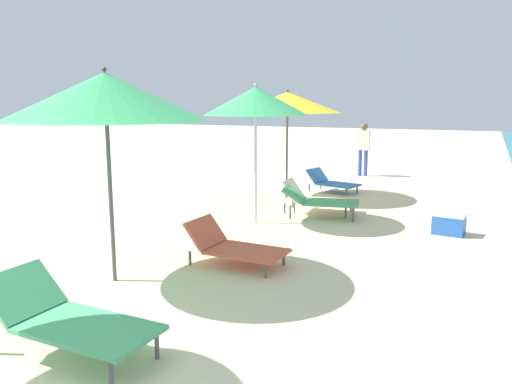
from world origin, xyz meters
name	(u,v)px	position (x,y,z in m)	size (l,w,h in m)	color
lounger_nearest_shoreside	(68,318)	(0.36, 1.20, 0.35)	(1.57, 0.70, 0.68)	#4CA572
umbrella_second	(105,97)	(-0.54, 2.84, 2.24)	(2.36, 2.36, 2.58)	#4C4C51
lounger_second_shoreside	(234,246)	(0.52, 4.01, 0.26)	(1.34, 0.72, 0.59)	#D8593F
umbrella_third	(256,101)	(-0.22, 6.30, 2.19)	(1.85, 1.85, 2.50)	silver
lounger_third_shoreside	(320,200)	(0.69, 7.26, 0.33)	(1.56, 1.00, 0.57)	#4CA572
umbrella_farthest	(287,103)	(-0.60, 8.84, 2.17)	(2.40, 2.40, 2.46)	#4C4C51
lounger_farthest_shoreside	(332,182)	(0.13, 9.99, 0.25)	(1.35, 0.91, 0.55)	blue
lounger_farthest_inland	(316,198)	(0.51, 7.62, 0.29)	(1.44, 0.82, 0.64)	white
person_walking_near	(364,144)	(0.20, 13.02, 0.95)	(0.37, 0.23, 1.57)	#334CB2
cooler_box	(449,224)	(3.05, 6.92, 0.19)	(0.55, 0.40, 0.37)	#2659B2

